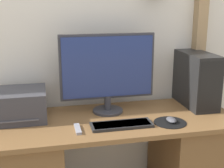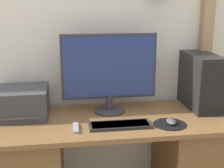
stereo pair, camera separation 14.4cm
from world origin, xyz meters
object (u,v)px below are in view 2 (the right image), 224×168
monitor (109,70)px  remote_control (76,128)px  mouse (171,122)px  computer_tower (200,81)px  printer (22,103)px  keyboard (120,125)px

monitor → remote_control: (-0.24, -0.27, -0.29)m
mouse → computer_tower: computer_tower is taller
printer → remote_control: (0.34, -0.27, -0.09)m
remote_control → printer: bearing=141.7°
mouse → printer: printer is taller
monitor → keyboard: (0.03, -0.27, -0.29)m
monitor → computer_tower: size_ratio=1.52×
mouse → remote_control: mouse is taller
computer_tower → printer: computer_tower is taller
keyboard → mouse: size_ratio=4.17×
keyboard → mouse: mouse is taller
remote_control → monitor: bearing=48.7°
mouse → keyboard: bearing=177.7°
printer → mouse: bearing=-16.8°
mouse → monitor: bearing=140.9°
computer_tower → printer: (-1.24, -0.01, -0.10)m
monitor → computer_tower: (0.66, 0.01, -0.10)m
keyboard → computer_tower: computer_tower is taller
monitor → keyboard: monitor is taller
computer_tower → monitor: bearing=-179.3°
mouse → computer_tower: (0.31, 0.29, 0.17)m
mouse → printer: 0.98m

